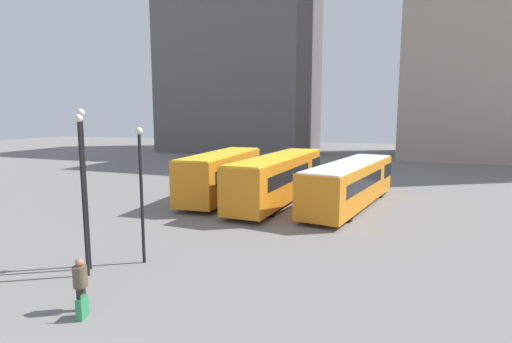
{
  "coord_description": "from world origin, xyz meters",
  "views": [
    {
      "loc": [
        7.31,
        -4.16,
        5.72
      ],
      "look_at": [
        -0.35,
        16.57,
        2.59
      ],
      "focal_mm": 28.0,
      "sensor_mm": 36.0,
      "label": 1
    }
  ],
  "objects_px": {
    "bus_0": "(222,174)",
    "suitcase": "(82,308)",
    "bus_2": "(351,182)",
    "lamp_post_1": "(141,184)",
    "bus_1": "(279,176)",
    "traveler": "(80,280)",
    "lamp_post_0": "(83,183)",
    "lamp_post_2": "(85,177)"
  },
  "relations": [
    {
      "from": "bus_0",
      "to": "suitcase",
      "type": "xyz_separation_m",
      "value": [
        3.32,
        -16.46,
        -1.4
      ]
    },
    {
      "from": "bus_2",
      "to": "bus_0",
      "type": "bearing_deg",
      "value": 103.91
    },
    {
      "from": "lamp_post_1",
      "to": "suitcase",
      "type": "bearing_deg",
      "value": -76.95
    },
    {
      "from": "bus_0",
      "to": "suitcase",
      "type": "bearing_deg",
      "value": -172.19
    },
    {
      "from": "bus_0",
      "to": "lamp_post_1",
      "type": "xyz_separation_m",
      "value": [
        2.33,
        -12.21,
        1.41
      ]
    },
    {
      "from": "bus_1",
      "to": "bus_2",
      "type": "distance_m",
      "value": 4.67
    },
    {
      "from": "bus_0",
      "to": "bus_1",
      "type": "height_order",
      "value": "bus_0"
    },
    {
      "from": "bus_0",
      "to": "bus_2",
      "type": "xyz_separation_m",
      "value": [
        8.65,
        0.65,
        -0.19
      ]
    },
    {
      "from": "traveler",
      "to": "suitcase",
      "type": "relative_size",
      "value": 1.79
    },
    {
      "from": "bus_0",
      "to": "suitcase",
      "type": "height_order",
      "value": "bus_0"
    },
    {
      "from": "bus_0",
      "to": "bus_2",
      "type": "relative_size",
      "value": 0.84
    },
    {
      "from": "bus_0",
      "to": "lamp_post_1",
      "type": "height_order",
      "value": "lamp_post_1"
    },
    {
      "from": "lamp_post_0",
      "to": "lamp_post_1",
      "type": "height_order",
      "value": "lamp_post_0"
    },
    {
      "from": "bus_0",
      "to": "bus_2",
      "type": "distance_m",
      "value": 8.67
    },
    {
      "from": "bus_0",
      "to": "lamp_post_1",
      "type": "bearing_deg",
      "value": -172.77
    },
    {
      "from": "suitcase",
      "to": "lamp_post_0",
      "type": "distance_m",
      "value": 4.45
    },
    {
      "from": "traveler",
      "to": "lamp_post_0",
      "type": "xyz_separation_m",
      "value": [
        -1.72,
        2.1,
        2.43
      ]
    },
    {
      "from": "bus_0",
      "to": "lamp_post_2",
      "type": "height_order",
      "value": "lamp_post_2"
    },
    {
      "from": "bus_1",
      "to": "lamp_post_2",
      "type": "distance_m",
      "value": 14.26
    },
    {
      "from": "traveler",
      "to": "lamp_post_0",
      "type": "distance_m",
      "value": 3.65
    },
    {
      "from": "bus_2",
      "to": "lamp_post_2",
      "type": "height_order",
      "value": "lamp_post_2"
    },
    {
      "from": "bus_1",
      "to": "lamp_post_0",
      "type": "distance_m",
      "value": 14.68
    },
    {
      "from": "lamp_post_2",
      "to": "bus_0",
      "type": "bearing_deg",
      "value": 93.53
    },
    {
      "from": "lamp_post_1",
      "to": "bus_2",
      "type": "bearing_deg",
      "value": 63.86
    },
    {
      "from": "bus_0",
      "to": "suitcase",
      "type": "relative_size",
      "value": 11.55
    },
    {
      "from": "traveler",
      "to": "lamp_post_0",
      "type": "relative_size",
      "value": 0.28
    },
    {
      "from": "bus_1",
      "to": "suitcase",
      "type": "relative_size",
      "value": 14.03
    },
    {
      "from": "bus_1",
      "to": "lamp_post_1",
      "type": "distance_m",
      "value": 12.72
    },
    {
      "from": "lamp_post_1",
      "to": "lamp_post_2",
      "type": "xyz_separation_m",
      "value": [
        -1.5,
        -1.27,
        0.35
      ]
    },
    {
      "from": "lamp_post_2",
      "to": "bus_2",
      "type": "bearing_deg",
      "value": 61.05
    },
    {
      "from": "bus_0",
      "to": "traveler",
      "type": "bearing_deg",
      "value": -173.2
    },
    {
      "from": "suitcase",
      "to": "bus_1",
      "type": "bearing_deg",
      "value": -18.9
    },
    {
      "from": "traveler",
      "to": "suitcase",
      "type": "bearing_deg",
      "value": -151.06
    },
    {
      "from": "lamp_post_2",
      "to": "bus_1",
      "type": "bearing_deg",
      "value": 77.09
    },
    {
      "from": "lamp_post_2",
      "to": "lamp_post_1",
      "type": "bearing_deg",
      "value": 40.1
    },
    {
      "from": "bus_0",
      "to": "lamp_post_2",
      "type": "bearing_deg",
      "value": 179.94
    },
    {
      "from": "bus_2",
      "to": "lamp_post_1",
      "type": "bearing_deg",
      "value": 163.48
    },
    {
      "from": "bus_2",
      "to": "lamp_post_2",
      "type": "xyz_separation_m",
      "value": [
        -7.81,
        -14.13,
        1.95
      ]
    },
    {
      "from": "lamp_post_0",
      "to": "lamp_post_1",
      "type": "distance_m",
      "value": 2.12
    },
    {
      "from": "suitcase",
      "to": "bus_0",
      "type": "bearing_deg",
      "value": -5.19
    },
    {
      "from": "bus_1",
      "to": "bus_2",
      "type": "relative_size",
      "value": 1.02
    },
    {
      "from": "lamp_post_0",
      "to": "bus_2",
      "type": "bearing_deg",
      "value": 63.14
    }
  ]
}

